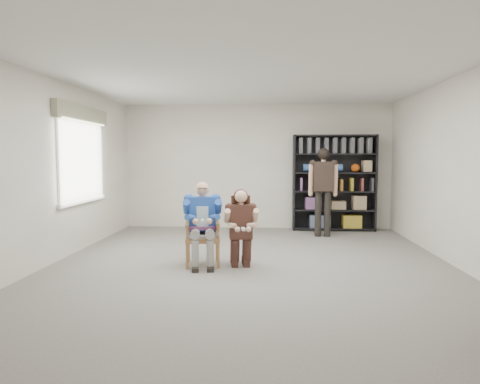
# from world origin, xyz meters

# --- Properties ---
(room_shell) EXTENTS (6.00, 7.00, 2.80)m
(room_shell) POSITION_xyz_m (0.00, 0.00, 1.40)
(room_shell) COLOR beige
(room_shell) RESTS_ON ground
(floor) EXTENTS (6.00, 7.00, 0.01)m
(floor) POSITION_xyz_m (0.00, 0.00, 0.00)
(floor) COLOR #66625E
(floor) RESTS_ON ground
(window_left) EXTENTS (0.16, 2.00, 1.75)m
(window_left) POSITION_xyz_m (-2.95, 1.00, 1.63)
(window_left) COLOR white
(window_left) RESTS_ON room_shell
(armchair) EXTENTS (0.63, 0.62, 0.96)m
(armchair) POSITION_xyz_m (-0.72, 0.01, 0.48)
(armchair) COLOR #9C6E3D
(armchair) RESTS_ON floor
(seated_man) EXTENTS (0.65, 0.82, 1.25)m
(seated_man) POSITION_xyz_m (-0.72, 0.01, 0.63)
(seated_man) COLOR #194698
(seated_man) RESTS_ON floor
(kneeling_woman) EXTENTS (0.59, 0.83, 1.15)m
(kneeling_woman) POSITION_xyz_m (-0.14, -0.11, 0.57)
(kneeling_woman) COLOR #3A1E1A
(kneeling_woman) RESTS_ON floor
(bookshelf) EXTENTS (1.80, 0.38, 2.10)m
(bookshelf) POSITION_xyz_m (1.70, 3.28, 1.05)
(bookshelf) COLOR black
(bookshelf) RESTS_ON floor
(standing_man) EXTENTS (0.57, 0.33, 1.79)m
(standing_man) POSITION_xyz_m (1.36, 2.48, 0.89)
(standing_man) COLOR black
(standing_man) RESTS_ON floor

